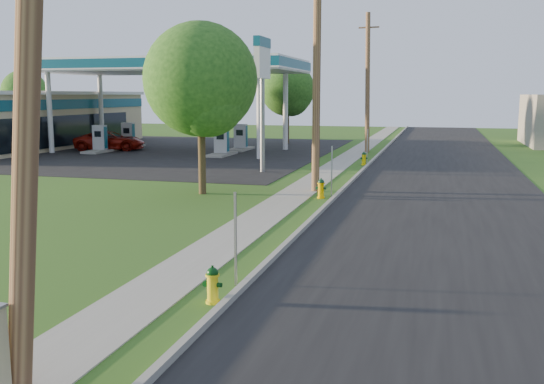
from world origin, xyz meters
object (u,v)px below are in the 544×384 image
Objects in this scene: utility_pole_far at (368,83)px; car_red at (110,141)px; fuel_pump_sw at (128,138)px; tree_lot at (288,91)px; utility_pole_near at (28,27)px; utility_pole_mid at (317,71)px; hydrant_near at (213,285)px; hydrant_far at (364,158)px; tree_verge at (202,84)px; fuel_pump_ne at (222,145)px; fuel_pump_se at (241,140)px; tree_back at (25,95)px; price_pylon at (262,66)px; fuel_pump_nw at (100,142)px; hydrant_mid at (321,188)px.

utility_pole_far is 1.91× the size of car_red.
tree_lot is (10.88, 6.73, 3.53)m from fuel_pump_sw.
utility_pole_far is at bearing 90.00° from utility_pole_near.
fuel_pump_sw is at bearing 136.48° from utility_pole_mid.
hydrant_far reaches higher than hydrant_near.
tree_verge is at bearing -54.06° from fuel_pump_sw.
tree_lot is (-2.79, 25.59, -0.16)m from tree_verge.
fuel_pump_ne is at bearing 106.02° from utility_pole_near.
fuel_pump_ne is 4.00m from fuel_pump_se.
fuel_pump_sw is at bearing -148.27° from tree_lot.
tree_back is at bearing 171.16° from utility_pole_far.
tree_verge is at bearing 104.67° from utility_pole_near.
tree_verge reaches higher than car_red.
fuel_pump_se is 9.46m from car_red.
tree_back is (-27.41, 17.37, -1.44)m from price_pylon.
tree_lot is at bearing 2.02° from tree_back.
hydrant_near is at bearing -78.32° from tree_lot.
utility_pole_far is 9.84m from fuel_pump_se.
utility_pole_far is 1.53× the size of tree_back.
utility_pole_far is 19.03m from fuel_pump_nw.
utility_pole_far is at bearing 78.00° from tree_verge.
utility_pole_near is 2.96× the size of fuel_pump_ne.
hydrant_far is at bearing 67.21° from tree_verge.
tree_lot is at bearing 80.05° from fuel_pump_ne.
tree_verge is 13.73m from hydrant_near.
fuel_pump_ne is at bearing -23.77° from tree_back.
fuel_pump_sw is at bearing 156.04° from fuel_pump_ne.
car_red is (-9.15, 1.61, -0.03)m from fuel_pump_ne.
utility_pole_near reaches higher than fuel_pump_se.
utility_pole_near reaches higher than fuel_pump_sw.
utility_pole_far is 2.97× the size of fuel_pump_ne.
fuel_pump_ne reaches higher than hydrant_far.
hydrant_far is (0.26, 11.69, -0.00)m from hydrant_mid.
tree_verge reaches higher than hydrant_mid.
utility_pole_mid is 14.74m from hydrant_near.
tree_verge is at bearing -155.63° from car_red.
fuel_pump_se is (-8.90, -1.00, -4.08)m from utility_pole_far.
utility_pole_mid is 23.61m from car_red.
tree_back is 7.81× the size of hydrant_mid.
fuel_pump_se is at bearing 117.63° from utility_pole_mid.
fuel_pump_nw reaches higher than car_red.
fuel_pump_se is (-8.90, 17.00, -4.23)m from utility_pole_mid.
tree_verge is 1.10× the size of tree_back.
utility_pole_near is at bearing -166.67° from car_red.
fuel_pump_ne is (-8.90, -5.00, -4.08)m from utility_pole_far.
hydrant_mid is at bearing -88.42° from utility_pole_far.
fuel_pump_se is at bearing 104.27° from utility_pole_near.
tree_verge is 9.13× the size of hydrant_near.
utility_pole_mid is 11.11m from hydrant_far.
fuel_pump_se is at bearing 116.91° from hydrant_mid.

